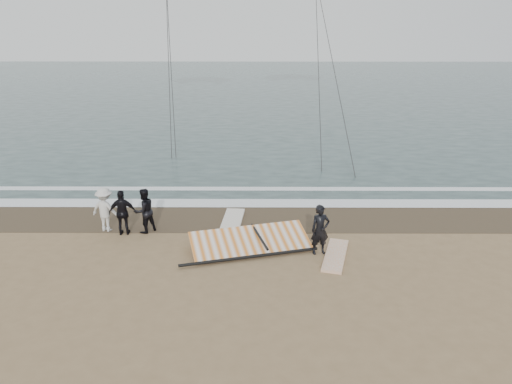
# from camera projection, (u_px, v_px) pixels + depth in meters

# --- Properties ---
(ground) EXTENTS (120.00, 120.00, 0.00)m
(ground) POSITION_uv_depth(u_px,v_px,m) (262.00, 278.00, 14.72)
(ground) COLOR #8C704C
(ground) RESTS_ON ground
(sea) EXTENTS (120.00, 54.00, 0.02)m
(sea) POSITION_uv_depth(u_px,v_px,m) (260.00, 93.00, 45.61)
(sea) COLOR #233838
(sea) RESTS_ON ground
(wet_sand) EXTENTS (120.00, 2.80, 0.01)m
(wet_sand) POSITION_uv_depth(u_px,v_px,m) (261.00, 217.00, 18.93)
(wet_sand) COLOR #4C3D2B
(wet_sand) RESTS_ON ground
(foam_near) EXTENTS (120.00, 0.90, 0.01)m
(foam_near) POSITION_uv_depth(u_px,v_px,m) (261.00, 203.00, 20.23)
(foam_near) COLOR white
(foam_near) RESTS_ON sea
(foam_far) EXTENTS (120.00, 0.45, 0.01)m
(foam_far) POSITION_uv_depth(u_px,v_px,m) (261.00, 189.00, 21.83)
(foam_far) COLOR white
(foam_far) RESTS_ON sea
(man_main) EXTENTS (0.68, 0.52, 1.67)m
(man_main) POSITION_uv_depth(u_px,v_px,m) (320.00, 230.00, 15.93)
(man_main) COLOR black
(man_main) RESTS_ON ground
(board_white) EXTENTS (1.18, 2.33, 0.09)m
(board_white) POSITION_uv_depth(u_px,v_px,m) (335.00, 255.00, 15.98)
(board_white) COLOR silver
(board_white) RESTS_ON ground
(board_cream) EXTENTS (0.91, 2.67, 0.11)m
(board_cream) POSITION_uv_depth(u_px,v_px,m) (232.00, 223.00, 18.29)
(board_cream) COLOR silver
(board_cream) RESTS_ON ground
(trio_cluster) EXTENTS (2.49, 1.03, 1.64)m
(trio_cluster) POSITION_uv_depth(u_px,v_px,m) (122.00, 211.00, 17.46)
(trio_cluster) COLOR black
(trio_cluster) RESTS_ON ground
(sail_rig) EXTENTS (4.39, 2.68, 0.51)m
(sail_rig) POSITION_uv_depth(u_px,v_px,m) (248.00, 241.00, 16.58)
(sail_rig) COLOR black
(sail_rig) RESTS_ON ground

